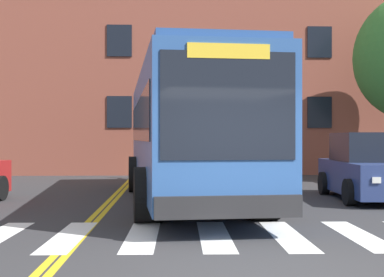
# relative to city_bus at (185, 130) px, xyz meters

# --- Properties ---
(ground_plane) EXTENTS (120.00, 120.00, 0.00)m
(ground_plane) POSITION_rel_city_bus_xyz_m (0.95, -7.46, -1.85)
(ground_plane) COLOR #303033
(crosswalk) EXTENTS (11.54, 3.09, 0.01)m
(crosswalk) POSITION_rel_city_bus_xyz_m (0.96, -5.07, -1.85)
(crosswalk) COLOR white
(crosswalk) RESTS_ON ground
(lane_line_yellow_inner) EXTENTS (0.12, 36.00, 0.01)m
(lane_line_yellow_inner) POSITION_rel_city_bus_xyz_m (-2.02, 8.93, -1.85)
(lane_line_yellow_inner) COLOR gold
(lane_line_yellow_inner) RESTS_ON ground
(lane_line_yellow_outer) EXTENTS (0.12, 36.00, 0.01)m
(lane_line_yellow_outer) POSITION_rel_city_bus_xyz_m (-1.86, 8.93, -1.85)
(lane_line_yellow_outer) COLOR gold
(lane_line_yellow_outer) RESTS_ON ground
(city_bus) EXTENTS (3.55, 11.58, 3.42)m
(city_bus) POSITION_rel_city_bus_xyz_m (0.00, 0.00, 0.00)
(city_bus) COLOR #2D5699
(city_bus) RESTS_ON ground
(car_navy_far_lane) EXTENTS (2.21, 4.34, 1.80)m
(car_navy_far_lane) POSITION_rel_city_bus_xyz_m (4.95, 0.11, -1.04)
(car_navy_far_lane) COLOR navy
(car_navy_far_lane) RESTS_ON ground
(traffic_light_overhead) EXTENTS (0.44, 2.95, 4.80)m
(traffic_light_overhead) POSITION_rel_city_bus_xyz_m (1.52, 4.46, 1.31)
(traffic_light_overhead) COLOR #28282D
(traffic_light_overhead) RESTS_ON ground
(building_facade) EXTENTS (33.47, 7.94, 11.24)m
(building_facade) POSITION_rel_city_bus_xyz_m (1.82, 13.52, 3.77)
(building_facade) COLOR brown
(building_facade) RESTS_ON ground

